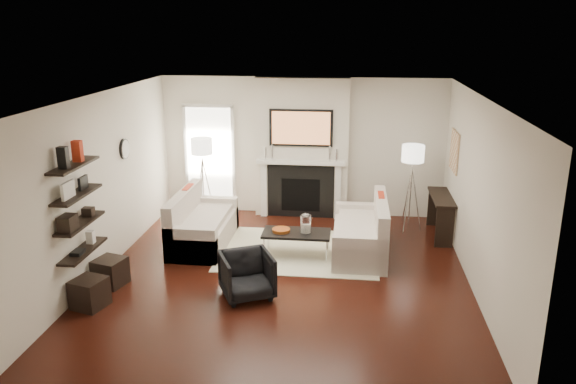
# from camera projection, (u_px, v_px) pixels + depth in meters

# --- Properties ---
(room_envelope) EXTENTS (6.00, 6.00, 6.00)m
(room_envelope) POSITION_uv_depth(u_px,v_px,m) (283.00, 191.00, 8.10)
(room_envelope) COLOR black
(room_envelope) RESTS_ON ground
(chimney_breast) EXTENTS (1.80, 0.25, 2.70)m
(chimney_breast) POSITION_uv_depth(u_px,v_px,m) (302.00, 148.00, 10.83)
(chimney_breast) COLOR silver
(chimney_breast) RESTS_ON floor
(fireplace_surround) EXTENTS (1.30, 0.02, 1.04)m
(fireplace_surround) POSITION_uv_depth(u_px,v_px,m) (301.00, 191.00, 10.95)
(fireplace_surround) COLOR black
(fireplace_surround) RESTS_ON floor
(firebox) EXTENTS (0.75, 0.02, 0.65)m
(firebox) POSITION_uv_depth(u_px,v_px,m) (301.00, 195.00, 10.96)
(firebox) COLOR black
(firebox) RESTS_ON floor
(mantel_pilaster_l) EXTENTS (0.12, 0.08, 1.10)m
(mantel_pilaster_l) POSITION_uv_depth(u_px,v_px,m) (264.00, 189.00, 10.99)
(mantel_pilaster_l) COLOR white
(mantel_pilaster_l) RESTS_ON floor
(mantel_pilaster_r) EXTENTS (0.12, 0.08, 1.10)m
(mantel_pilaster_r) POSITION_uv_depth(u_px,v_px,m) (338.00, 192.00, 10.83)
(mantel_pilaster_r) COLOR white
(mantel_pilaster_r) RESTS_ON floor
(mantel_shelf) EXTENTS (1.70, 0.18, 0.07)m
(mantel_shelf) POSITION_uv_depth(u_px,v_px,m) (301.00, 162.00, 10.72)
(mantel_shelf) COLOR white
(mantel_shelf) RESTS_ON chimney_breast
(tv_body) EXTENTS (1.20, 0.06, 0.70)m
(tv_body) POSITION_uv_depth(u_px,v_px,m) (301.00, 128.00, 10.56)
(tv_body) COLOR black
(tv_body) RESTS_ON chimney_breast
(tv_screen) EXTENTS (1.10, 0.00, 0.62)m
(tv_screen) POSITION_uv_depth(u_px,v_px,m) (301.00, 128.00, 10.53)
(tv_screen) COLOR #BF723F
(tv_screen) RESTS_ON tv_body
(candlestick_l_tall) EXTENTS (0.04, 0.04, 0.30)m
(candlestick_l_tall) POSITION_uv_depth(u_px,v_px,m) (272.00, 152.00, 10.74)
(candlestick_l_tall) COLOR silver
(candlestick_l_tall) RESTS_ON mantel_shelf
(candlestick_l_short) EXTENTS (0.04, 0.04, 0.24)m
(candlestick_l_short) POSITION_uv_depth(u_px,v_px,m) (266.00, 153.00, 10.77)
(candlestick_l_short) COLOR silver
(candlestick_l_short) RESTS_ON mantel_shelf
(candlestick_r_tall) EXTENTS (0.04, 0.04, 0.30)m
(candlestick_r_tall) POSITION_uv_depth(u_px,v_px,m) (330.00, 153.00, 10.62)
(candlestick_r_tall) COLOR silver
(candlestick_r_tall) RESTS_ON mantel_shelf
(candlestick_r_short) EXTENTS (0.04, 0.04, 0.24)m
(candlestick_r_short) POSITION_uv_depth(u_px,v_px,m) (337.00, 155.00, 10.61)
(candlestick_r_short) COLOR silver
(candlestick_r_short) RESTS_ON mantel_shelf
(hallway_panel) EXTENTS (0.90, 0.02, 2.10)m
(hallway_panel) POSITION_uv_depth(u_px,v_px,m) (210.00, 160.00, 11.23)
(hallway_panel) COLOR white
(hallway_panel) RESTS_ON floor
(door_trim_l) EXTENTS (0.06, 0.06, 2.16)m
(door_trim_l) POSITION_uv_depth(u_px,v_px,m) (187.00, 159.00, 11.26)
(door_trim_l) COLOR white
(door_trim_l) RESTS_ON floor
(door_trim_r) EXTENTS (0.06, 0.06, 2.16)m
(door_trim_r) POSITION_uv_depth(u_px,v_px,m) (233.00, 161.00, 11.15)
(door_trim_r) COLOR white
(door_trim_r) RESTS_ON floor
(door_trim_top) EXTENTS (1.02, 0.06, 0.06)m
(door_trim_top) POSITION_uv_depth(u_px,v_px,m) (208.00, 106.00, 10.90)
(door_trim_top) COLOR white
(door_trim_top) RESTS_ON wall_back
(rug) EXTENTS (2.60, 2.00, 0.01)m
(rug) POSITION_uv_depth(u_px,v_px,m) (299.00, 251.00, 9.42)
(rug) COLOR beige
(rug) RESTS_ON floor
(loveseat_left_base) EXTENTS (0.85, 1.80, 0.42)m
(loveseat_left_base) POSITION_uv_depth(u_px,v_px,m) (204.00, 233.00, 9.66)
(loveseat_left_base) COLOR beige
(loveseat_left_base) RESTS_ON floor
(loveseat_left_back) EXTENTS (0.18, 1.80, 0.80)m
(loveseat_left_back) POSITION_uv_depth(u_px,v_px,m) (184.00, 214.00, 9.61)
(loveseat_left_back) COLOR beige
(loveseat_left_back) RESTS_ON floor
(loveseat_left_arm_n) EXTENTS (0.85, 0.18, 0.60)m
(loveseat_left_arm_n) POSITION_uv_depth(u_px,v_px,m) (190.00, 245.00, 8.87)
(loveseat_left_arm_n) COLOR beige
(loveseat_left_arm_n) RESTS_ON floor
(loveseat_left_arm_s) EXTENTS (0.85, 0.18, 0.60)m
(loveseat_left_arm_s) POSITION_uv_depth(u_px,v_px,m) (215.00, 212.00, 10.41)
(loveseat_left_arm_s) COLOR beige
(loveseat_left_arm_s) RESTS_ON floor
(loveseat_left_cushion) EXTENTS (0.63, 1.44, 0.10)m
(loveseat_left_cushion) POSITION_uv_depth(u_px,v_px,m) (206.00, 218.00, 9.58)
(loveseat_left_cushion) COLOR beige
(loveseat_left_cushion) RESTS_ON loveseat_left_base
(pillow_left_orange) EXTENTS (0.10, 0.42, 0.42)m
(pillow_left_orange) POSITION_uv_depth(u_px,v_px,m) (188.00, 198.00, 9.84)
(pillow_left_orange) COLOR red
(pillow_left_orange) RESTS_ON loveseat_left_cushion
(pillow_left_charcoal) EXTENTS (0.10, 0.40, 0.40)m
(pillow_left_charcoal) POSITION_uv_depth(u_px,v_px,m) (178.00, 209.00, 9.27)
(pillow_left_charcoal) COLOR black
(pillow_left_charcoal) RESTS_ON loveseat_left_cushion
(loveseat_right_base) EXTENTS (0.85, 1.80, 0.42)m
(loveseat_right_base) POSITION_uv_depth(u_px,v_px,m) (359.00, 241.00, 9.29)
(loveseat_right_base) COLOR beige
(loveseat_right_base) RESTS_ON floor
(loveseat_right_back) EXTENTS (0.18, 1.80, 0.80)m
(loveseat_right_back) POSITION_uv_depth(u_px,v_px,m) (381.00, 224.00, 9.16)
(loveseat_right_back) COLOR beige
(loveseat_right_back) RESTS_ON floor
(loveseat_right_arm_n) EXTENTS (0.85, 0.18, 0.60)m
(loveseat_right_arm_n) POSITION_uv_depth(u_px,v_px,m) (360.00, 255.00, 8.50)
(loveseat_right_arm_n) COLOR beige
(loveseat_right_arm_n) RESTS_ON floor
(loveseat_right_arm_s) EXTENTS (0.85, 0.18, 0.60)m
(loveseat_right_arm_s) POSITION_uv_depth(u_px,v_px,m) (359.00, 220.00, 10.04)
(loveseat_right_arm_s) COLOR beige
(loveseat_right_arm_s) RESTS_ON floor
(loveseat_right_cushion) EXTENTS (0.63, 1.44, 0.10)m
(loveseat_right_cushion) POSITION_uv_depth(u_px,v_px,m) (357.00, 226.00, 9.22)
(loveseat_right_cushion) COLOR beige
(loveseat_right_cushion) RESTS_ON loveseat_right_base
(pillow_right_orange) EXTENTS (0.10, 0.42, 0.42)m
(pillow_right_orange) POSITION_uv_depth(u_px,v_px,m) (381.00, 206.00, 9.39)
(pillow_right_orange) COLOR red
(pillow_right_orange) RESTS_ON loveseat_right_cushion
(pillow_right_charcoal) EXTENTS (0.10, 0.40, 0.40)m
(pillow_right_charcoal) POSITION_uv_depth(u_px,v_px,m) (382.00, 219.00, 8.82)
(pillow_right_charcoal) COLOR black
(pillow_right_charcoal) RESTS_ON loveseat_right_cushion
(coffee_table) EXTENTS (1.10, 0.55, 0.04)m
(coffee_table) POSITION_uv_depth(u_px,v_px,m) (296.00, 233.00, 9.10)
(coffee_table) COLOR black
(coffee_table) RESTS_ON floor
(coffee_leg_nw) EXTENTS (0.02, 0.02, 0.38)m
(coffee_leg_nw) POSITION_uv_depth(u_px,v_px,m) (264.00, 249.00, 9.01)
(coffee_leg_nw) COLOR silver
(coffee_leg_nw) RESTS_ON floor
(coffee_leg_ne) EXTENTS (0.02, 0.02, 0.38)m
(coffee_leg_ne) POSITION_uv_depth(u_px,v_px,m) (326.00, 252.00, 8.89)
(coffee_leg_ne) COLOR silver
(coffee_leg_ne) RESTS_ON floor
(coffee_leg_sw) EXTENTS (0.02, 0.02, 0.38)m
(coffee_leg_sw) POSITION_uv_depth(u_px,v_px,m) (268.00, 239.00, 9.42)
(coffee_leg_sw) COLOR silver
(coffee_leg_sw) RESTS_ON floor
(coffee_leg_se) EXTENTS (0.02, 0.02, 0.38)m
(coffee_leg_se) POSITION_uv_depth(u_px,v_px,m) (328.00, 242.00, 9.31)
(coffee_leg_se) COLOR silver
(coffee_leg_se) RESTS_ON floor
(hurricane_glass) EXTENTS (0.18, 0.18, 0.31)m
(hurricane_glass) POSITION_uv_depth(u_px,v_px,m) (306.00, 224.00, 9.04)
(hurricane_glass) COLOR white
(hurricane_glass) RESTS_ON coffee_table
(hurricane_candle) EXTENTS (0.10, 0.10, 0.15)m
(hurricane_candle) POSITION_uv_depth(u_px,v_px,m) (306.00, 228.00, 9.05)
(hurricane_candle) COLOR white
(hurricane_candle) RESTS_ON coffee_table
(copper_bowl) EXTENTS (0.29, 0.29, 0.05)m
(copper_bowl) POSITION_uv_depth(u_px,v_px,m) (281.00, 230.00, 9.11)
(copper_bowl) COLOR #C25E20
(copper_bowl) RESTS_ON coffee_table
(armchair) EXTENTS (0.88, 0.86, 0.70)m
(armchair) POSITION_uv_depth(u_px,v_px,m) (247.00, 273.00, 7.77)
(armchair) COLOR black
(armchair) RESTS_ON floor
(lamp_left_post) EXTENTS (0.02, 0.02, 1.20)m
(lamp_left_post) POSITION_uv_depth(u_px,v_px,m) (204.00, 189.00, 10.80)
(lamp_left_post) COLOR silver
(lamp_left_post) RESTS_ON floor
(lamp_left_shade) EXTENTS (0.40, 0.40, 0.30)m
(lamp_left_shade) POSITION_uv_depth(u_px,v_px,m) (202.00, 146.00, 10.56)
(lamp_left_shade) COLOR white
(lamp_left_shade) RESTS_ON lamp_left_post
(lamp_left_leg_a) EXTENTS (0.25, 0.02, 1.23)m
(lamp_left_leg_a) POSITION_uv_depth(u_px,v_px,m) (209.00, 190.00, 10.79)
(lamp_left_leg_a) COLOR silver
(lamp_left_leg_a) RESTS_ON floor
(lamp_left_leg_b) EXTENTS (0.14, 0.22, 1.23)m
(lamp_left_leg_b) POSITION_uv_depth(u_px,v_px,m) (202.00, 188.00, 10.90)
(lamp_left_leg_b) COLOR silver
(lamp_left_leg_b) RESTS_ON floor
(lamp_left_leg_c) EXTENTS (0.14, 0.22, 1.23)m
(lamp_left_leg_c) POSITION_uv_depth(u_px,v_px,m) (199.00, 191.00, 10.72)
(lamp_left_leg_c) COLOR silver
(lamp_left_leg_c) RESTS_ON floor
(lamp_right_post) EXTENTS (0.02, 0.02, 1.20)m
(lamp_right_post) POSITION_uv_depth(u_px,v_px,m) (410.00, 199.00, 10.21)
(lamp_right_post) COLOR silver
(lamp_right_post) RESTS_ON floor
(lamp_right_shade) EXTENTS (0.40, 0.40, 0.30)m
(lamp_right_shade) POSITION_uv_depth(u_px,v_px,m) (413.00, 153.00, 9.97)
(lamp_right_shade) COLOR white
(lamp_right_shade) RESTS_ON lamp_right_post
(lamp_right_leg_a) EXTENTS (0.25, 0.02, 1.23)m
(lamp_right_leg_a) POSITION_uv_depth(u_px,v_px,m) (416.00, 199.00, 10.20)
(lamp_right_leg_a) COLOR silver
(lamp_right_leg_a) RESTS_ON floor
(lamp_right_leg_b) EXTENTS (0.14, 0.22, 1.23)m
(lamp_right_leg_b) POSITION_uv_depth(u_px,v_px,m) (407.00, 197.00, 10.31)
(lamp_right_leg_b) COLOR silver
(lamp_right_leg_b) RESTS_ON floor
(lamp_right_leg_c) EXTENTS (0.14, 0.22, 1.23)m
(lamp_right_leg_c) POSITION_uv_depth(u_px,v_px,m) (407.00, 200.00, 10.13)
(lamp_right_leg_c) COLOR silver
(lamp_right_leg_c) RESTS_ON floor
(console_top) EXTENTS (0.35, 1.20, 0.04)m
(console_top) POSITION_uv_depth(u_px,v_px,m) (442.00, 197.00, 9.89)
(console_top) COLOR black
(console_top) RESTS_ON floor
(console_leg_n) EXTENTS (0.30, 0.04, 0.71)m
(console_leg_n) POSITION_uv_depth(u_px,v_px,m) (445.00, 228.00, 9.48)
(console_leg_n) COLOR black
(console_leg_n) RESTS_ON floor
(console_leg_s) EXTENTS (0.30, 0.04, 0.71)m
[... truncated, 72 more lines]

